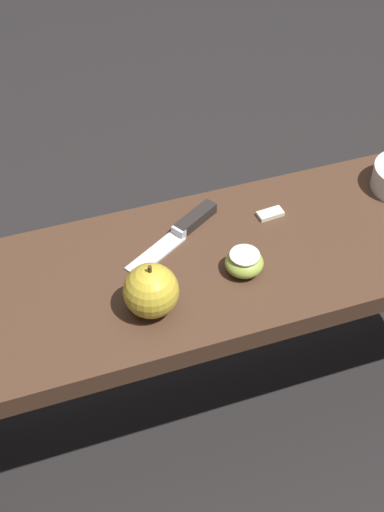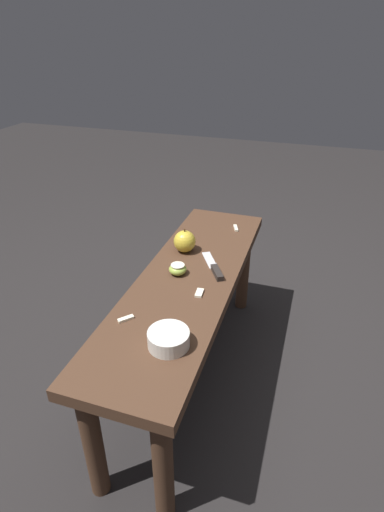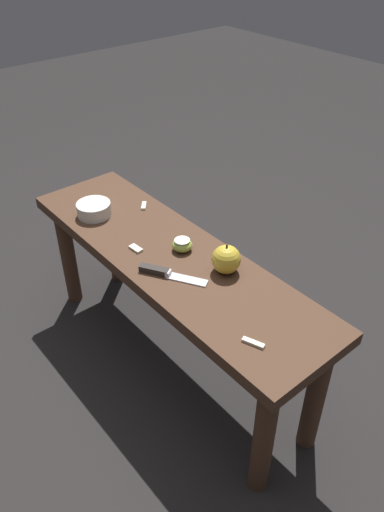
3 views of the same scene
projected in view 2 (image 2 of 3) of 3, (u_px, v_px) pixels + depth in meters
ground_plane at (188, 374)px, 1.67m from camera, size 8.00×8.00×0.00m
wooden_bench at (188, 297)px, 1.48m from camera, size 1.19×0.34×0.48m
knife at (215, 269)px, 1.47m from camera, size 0.20×0.13×0.02m
apple_whole at (185, 241)px, 1.58m from camera, size 0.09×0.09×0.10m
apple_cut at (178, 269)px, 1.44m from camera, size 0.06×0.06×0.04m
apple_slice_near_knife at (236, 228)px, 1.77m from camera, size 0.06×0.03×0.01m
apple_slice_center at (126, 319)px, 1.22m from camera, size 0.05×0.04×0.01m
apple_slice_near_bowl at (199, 293)px, 1.34m from camera, size 0.05×0.03×0.01m
bowl at (169, 339)px, 1.12m from camera, size 0.12×0.12×0.05m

